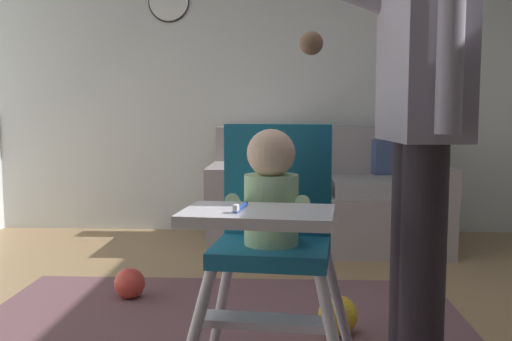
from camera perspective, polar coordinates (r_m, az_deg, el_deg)
The scene contains 7 objects.
wall_far at distance 4.78m, azimuth 2.59°, elevation 9.53°, with size 5.49×0.06×2.58m, color silver.
couch at distance 4.31m, azimuth 6.88°, elevation -2.87°, with size 1.67×0.86×0.86m.
high_chair at distance 1.85m, azimuth 1.49°, elevation -4.60°, with size 0.67×0.77×0.95m.
adult_standing at distance 1.90m, azimuth 15.59°, elevation 4.98°, with size 0.53×0.50×1.70m.
toy_ball at distance 3.19m, azimuth -12.32°, elevation -10.73°, with size 0.16×0.16×0.16m, color #D13D33.
toy_ball_second at distance 2.67m, azimuth 7.93°, elevation -13.83°, with size 0.17×0.17×0.17m, color gold.
wall_clock at distance 4.89m, azimuth -8.58°, elevation 16.01°, with size 0.33×0.04×0.33m.
Camera 1 is at (0.00, -2.14, 0.99)m, focal length 40.91 mm.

